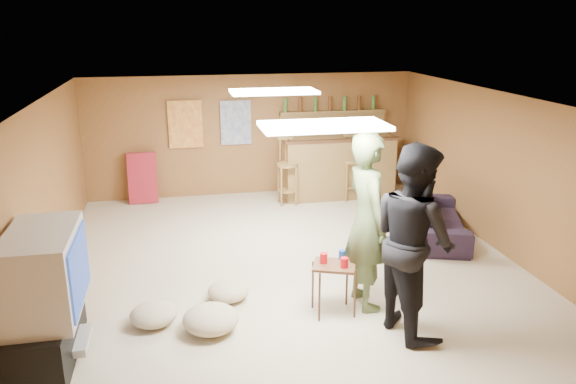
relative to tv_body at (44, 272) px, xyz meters
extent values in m
plane|color=tan|center=(2.65, 1.50, -0.90)|extent=(7.00, 7.00, 0.00)
cube|color=silver|center=(2.65, 1.50, 1.30)|extent=(6.00, 7.00, 0.02)
cube|color=brown|center=(2.65, 5.00, 0.20)|extent=(6.00, 0.02, 2.20)
cube|color=brown|center=(2.65, -2.00, 0.20)|extent=(6.00, 0.02, 2.20)
cube|color=brown|center=(-0.35, 1.50, 0.20)|extent=(0.02, 7.00, 2.20)
cube|color=brown|center=(5.65, 1.50, 0.20)|extent=(0.02, 7.00, 2.20)
cube|color=black|center=(-0.07, 0.00, -0.65)|extent=(0.55, 1.30, 0.50)
cube|color=#B2B2B7|center=(0.15, 0.00, -0.75)|extent=(0.35, 0.50, 0.08)
cube|color=#B2B2B7|center=(0.00, 0.00, 0.00)|extent=(0.60, 1.10, 0.80)
cube|color=navy|center=(0.31, 0.00, 0.00)|extent=(0.02, 0.95, 0.65)
cube|color=brown|center=(4.15, 4.45, -0.35)|extent=(2.00, 0.60, 1.10)
cube|color=#412514|center=(4.15, 4.20, 0.20)|extent=(2.10, 0.12, 0.05)
cube|color=brown|center=(4.15, 4.90, 0.60)|extent=(2.00, 0.18, 0.05)
cube|color=brown|center=(4.15, 4.92, 0.30)|extent=(2.00, 0.14, 0.60)
cube|color=#BF3F26|center=(1.45, 4.96, 0.45)|extent=(0.60, 0.03, 0.85)
cube|color=#334C99|center=(2.35, 4.96, 0.45)|extent=(0.55, 0.03, 0.80)
cube|color=#A31E2E|center=(0.65, 4.80, -0.45)|extent=(0.50, 0.26, 0.91)
cube|color=white|center=(2.65, 0.00, 1.27)|extent=(1.20, 0.60, 0.04)
cube|color=white|center=(2.65, 2.70, 1.27)|extent=(1.20, 0.60, 0.04)
imported|color=#4F5F37|center=(3.28, 0.44, 0.10)|extent=(0.54, 0.77, 2.01)
imported|color=black|center=(3.57, -0.17, 0.10)|extent=(0.93, 1.10, 2.00)
imported|color=black|center=(5.06, 2.24, -0.63)|extent=(1.29, 2.00, 0.54)
cube|color=#412514|center=(2.88, 0.29, -0.61)|extent=(0.55, 0.50, 0.59)
cylinder|color=red|center=(2.77, 0.35, -0.26)|extent=(0.11, 0.11, 0.12)
cylinder|color=red|center=(2.96, 0.19, -0.26)|extent=(0.09, 0.09, 0.11)
cylinder|color=navy|center=(3.00, 0.42, -0.26)|extent=(0.09, 0.09, 0.10)
ellipsoid|color=tan|center=(1.51, 0.19, -0.77)|extent=(0.59, 0.59, 0.27)
ellipsoid|color=tan|center=(1.76, 0.84, -0.79)|extent=(0.58, 0.58, 0.21)
ellipsoid|color=tan|center=(0.92, 0.44, -0.79)|extent=(0.64, 0.64, 0.23)
camera|label=1|loc=(1.26, -5.09, 2.23)|focal=35.00mm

